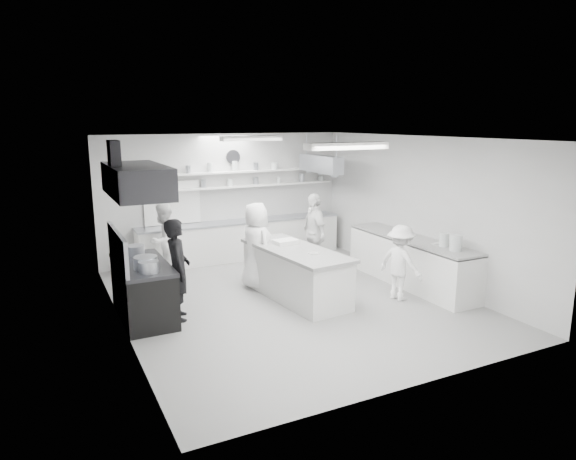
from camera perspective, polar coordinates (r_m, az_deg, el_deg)
name	(u,v)px	position (r m, az deg, el deg)	size (l,w,h in m)	color
floor	(291,301)	(9.62, 0.28, -7.96)	(6.00, 7.00, 0.02)	#989898
ceiling	(291,137)	(9.04, 0.30, 10.33)	(6.00, 7.00, 0.02)	white
wall_back	(225,197)	(12.39, -7.03, 3.72)	(6.00, 0.04, 3.00)	silver
wall_front	(421,273)	(6.37, 14.66, -4.64)	(6.00, 0.04, 3.00)	silver
wall_left	(118,239)	(8.33, -18.47, -0.95)	(0.04, 7.00, 3.00)	silver
wall_right	(420,209)	(10.87, 14.57, 2.24)	(0.04, 7.00, 3.00)	silver
stove	(144,292)	(9.05, -15.88, -6.67)	(0.80, 1.80, 0.90)	black
exhaust_hood	(137,180)	(8.64, -16.61, 5.35)	(0.85, 2.00, 0.50)	#29292D
back_counter	(242,240)	(12.41, -5.14, -1.12)	(5.00, 0.60, 0.92)	white
shelf_lower	(254,185)	(12.48, -3.82, 5.00)	(4.20, 0.26, 0.04)	white
shelf_upper	(254,171)	(12.45, -3.84, 6.60)	(4.20, 0.26, 0.04)	white
pass_through_window	(172,203)	(12.01, -12.85, 3.00)	(1.30, 0.04, 1.00)	black
wall_clock	(233,157)	(12.32, -6.20, 8.13)	(0.32, 0.32, 0.05)	silver
right_counter	(410,262)	(10.72, 13.55, -3.49)	(0.74, 3.30, 0.94)	white
pot_rack	(320,164)	(12.14, 3.65, 7.41)	(0.30, 1.60, 0.40)	#A4A9B2
light_fixture_front	(347,146)	(7.48, 6.61, 9.33)	(1.30, 0.25, 0.10)	white
light_fixture_rear	(251,138)	(10.68, -4.12, 10.20)	(1.30, 0.25, 0.10)	white
prep_island	(295,274)	(9.67, 0.84, -4.97)	(0.91, 2.45, 0.90)	white
stove_pot	(146,264)	(8.54, -15.65, -3.68)	(0.38, 0.38, 0.25)	#A4A9B2
cook_stove	(178,270)	(8.71, -12.25, -4.35)	(0.63, 0.41, 1.73)	black
cook_back	(164,241)	(11.07, -13.76, -1.19)	(0.79, 0.61, 1.62)	white
cook_island_left	(256,246)	(10.12, -3.58, -1.78)	(0.85, 0.55, 1.73)	white
cook_island_right	(314,233)	(11.15, 2.93, -0.38)	(1.03, 0.43, 1.77)	white
cook_right	(400,263)	(9.71, 12.48, -3.60)	(0.92, 0.53, 1.42)	white
bowl_island_a	(291,242)	(10.12, 0.37, -1.38)	(0.23, 0.23, 0.06)	#A4A9B2
bowl_island_b	(314,254)	(9.20, 2.89, -2.74)	(0.21, 0.21, 0.07)	white
bowl_right	(438,245)	(10.11, 16.47, -1.66)	(0.24, 0.24, 0.06)	white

